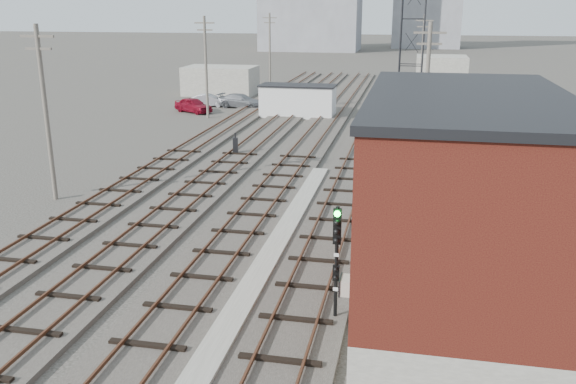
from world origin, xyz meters
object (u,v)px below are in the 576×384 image
(site_trailer, at_px, (298,101))
(car_grey, at_px, (241,101))
(switch_stand, at_px, (235,146))
(car_silver, at_px, (209,100))
(car_red, at_px, (193,105))
(signal_mast, at_px, (336,256))

(site_trailer, bearing_deg, car_grey, 149.95)
(switch_stand, height_order, site_trailer, site_trailer)
(site_trailer, distance_m, car_silver, 10.79)
(switch_stand, height_order, car_red, switch_stand)
(car_red, relative_size, car_grey, 0.88)
(signal_mast, relative_size, switch_stand, 2.69)
(signal_mast, xyz_separation_m, car_grey, (-14.88, 41.44, -1.61))
(site_trailer, height_order, car_grey, site_trailer)
(signal_mast, bearing_deg, car_red, 116.20)
(car_silver, bearing_deg, signal_mast, -159.93)
(site_trailer, distance_m, car_red, 10.29)
(car_red, bearing_deg, car_grey, -15.28)
(switch_stand, relative_size, site_trailer, 0.21)
(car_red, distance_m, car_grey, 5.24)
(car_grey, bearing_deg, car_red, 142.88)
(switch_stand, distance_m, car_silver, 21.82)
(car_silver, bearing_deg, car_red, 172.00)
(switch_stand, height_order, car_silver, switch_stand)
(car_red, bearing_deg, car_silver, 24.75)
(signal_mast, distance_m, car_red, 42.04)
(site_trailer, xyz_separation_m, car_red, (-10.26, 0.21, -0.77))
(car_grey, bearing_deg, site_trailer, -113.69)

